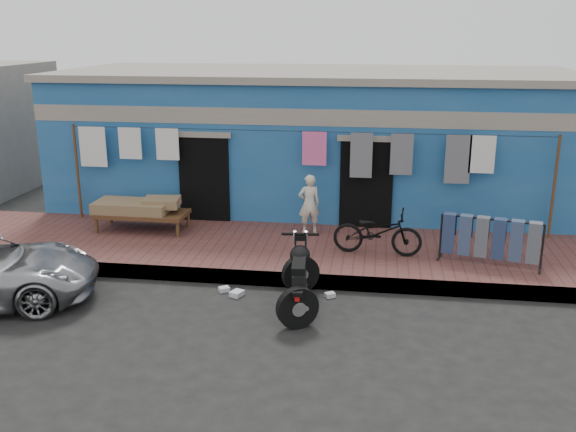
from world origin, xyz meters
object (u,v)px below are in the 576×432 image
at_px(seated_person, 309,204).
at_px(bicycle, 378,227).
at_px(charpoy, 143,215).
at_px(jeans_rack, 490,240).
at_px(motorcycle, 299,276).

xyz_separation_m(seated_person, bicycle, (1.41, -1.12, -0.09)).
relative_size(seated_person, charpoy, 0.62).
xyz_separation_m(bicycle, jeans_rack, (2.00, -0.22, -0.09)).
distance_m(bicycle, charpoy, 4.94).
bearing_deg(seated_person, jeans_rack, 140.47).
xyz_separation_m(motorcycle, charpoy, (-3.67, 2.90, 0.02)).
distance_m(seated_person, charpoy, 3.49).
distance_m(charpoy, jeans_rack, 6.95).
distance_m(motorcycle, jeans_rack, 3.71).
distance_m(bicycle, motorcycle, 2.43).
bearing_deg(seated_person, bicycle, 123.45).
height_order(bicycle, charpoy, bicycle).
height_order(motorcycle, charpoy, motorcycle).
bearing_deg(motorcycle, charpoy, 136.50).
distance_m(seated_person, jeans_rack, 3.67).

